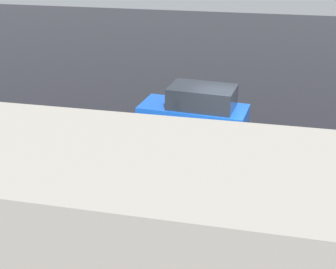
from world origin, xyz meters
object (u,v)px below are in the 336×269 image
Objects in this scene: pedestrian at (98,150)px; moving_hatchback at (196,113)px; fire_hydrant at (127,164)px; sign_post at (86,149)px.

moving_hatchback is at bearing -130.61° from pedestrian.
fire_hydrant is at bearing 64.02° from moving_hatchback.
pedestrian is (1.05, -0.21, 0.28)m from fire_hydrant.
sign_post is at bearing 65.18° from fire_hydrant.
sign_post is at bearing 64.39° from moving_hatchback.
fire_hydrant is at bearing 168.83° from pedestrian.
pedestrian is 0.51× the size of sign_post.
sign_post reaches higher than fire_hydrant.
pedestrian reaches higher than fire_hydrant.
moving_hatchback is at bearing -115.98° from fire_hydrant.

